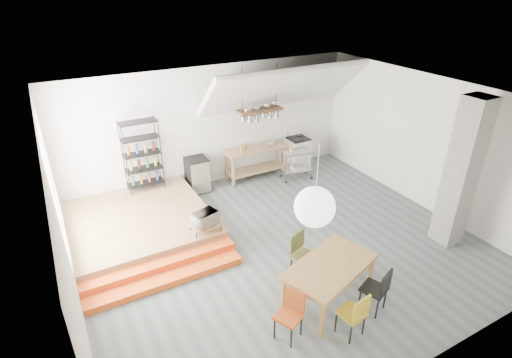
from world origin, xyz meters
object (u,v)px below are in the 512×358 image
rolling_cart (297,161)px  mini_fridge (197,175)px  dining_table (330,269)px  stove (297,152)px

rolling_cart → mini_fridge: bearing=176.5°
dining_table → mini_fridge: 4.99m
dining_table → rolling_cart: (2.21, 4.30, -0.16)m
stove → dining_table: 5.58m
stove → rolling_cart: bearing=-124.8°
stove → rolling_cart: 0.75m
stove → dining_table: stove is taller
stove → mini_fridge: stove is taller
stove → rolling_cart: size_ratio=1.28×
rolling_cart → dining_table: bearing=-107.1°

